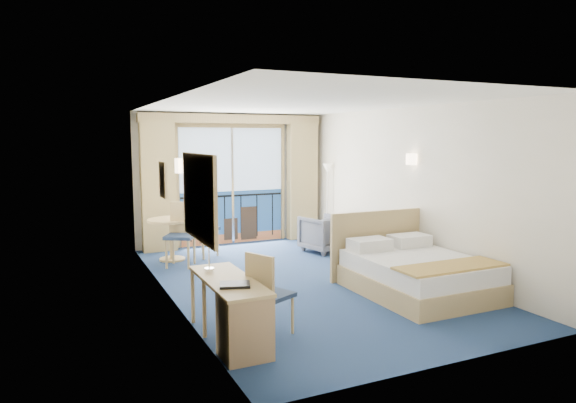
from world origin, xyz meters
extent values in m
plane|color=navy|center=(0.00, 0.00, 0.00)|extent=(6.50, 6.50, 0.00)
cube|color=silver|center=(0.00, 3.26, 1.35)|extent=(4.00, 0.02, 2.70)
cube|color=silver|center=(0.00, -3.26, 1.35)|extent=(4.00, 0.02, 2.70)
cube|color=silver|center=(-2.01, 0.00, 1.35)|extent=(0.02, 6.50, 2.70)
cube|color=silver|center=(2.01, 0.00, 1.35)|extent=(0.02, 6.50, 2.70)
cube|color=white|center=(0.00, 0.00, 2.71)|extent=(4.00, 6.50, 0.02)
cube|color=navy|center=(0.00, 3.22, 0.56)|extent=(2.20, 0.02, 1.08)
cube|color=#BBD6F7|center=(0.00, 3.22, 1.76)|extent=(2.20, 0.02, 1.32)
cube|color=#A15932|center=(0.00, 3.22, 0.10)|extent=(2.20, 0.02, 0.20)
cube|color=black|center=(0.00, 3.22, 1.00)|extent=(2.20, 0.02, 0.04)
cube|color=tan|center=(0.00, 3.21, 2.46)|extent=(2.36, 0.03, 0.12)
cube|color=tan|center=(-1.15, 3.21, 1.20)|extent=(0.06, 0.03, 2.40)
cube|color=tan|center=(1.15, 3.21, 1.20)|extent=(0.06, 0.03, 2.40)
cube|color=silver|center=(0.00, 3.21, 1.20)|extent=(0.05, 0.02, 2.40)
cube|color=#332317|center=(0.35, 3.21, 0.40)|extent=(0.35, 0.02, 0.70)
cube|color=#332317|center=(-0.55, 3.21, 0.40)|extent=(0.35, 0.02, 0.70)
cube|color=#332317|center=(-0.05, 3.21, 0.30)|extent=(0.30, 0.02, 0.45)
cube|color=black|center=(-0.90, 3.22, 0.55)|extent=(0.02, 0.01, 0.90)
cube|color=black|center=(-0.54, 3.22, 0.55)|extent=(0.02, 0.01, 0.90)
cube|color=black|center=(-0.18, 3.22, 0.55)|extent=(0.03, 0.01, 0.90)
cube|color=black|center=(0.18, 3.22, 0.55)|extent=(0.03, 0.01, 0.90)
cube|color=black|center=(0.54, 3.22, 0.55)|extent=(0.02, 0.01, 0.90)
cube|color=black|center=(0.90, 3.22, 0.55)|extent=(0.02, 0.01, 0.90)
cube|color=tan|center=(-1.55, 3.07, 1.28)|extent=(0.65, 0.22, 2.55)
cube|color=tan|center=(1.55, 3.07, 1.28)|extent=(0.65, 0.22, 2.55)
cube|color=tan|center=(0.00, 3.10, 2.58)|extent=(3.80, 0.25, 0.18)
cube|color=tan|center=(-1.98, -1.50, 1.55)|extent=(0.04, 1.25, 0.95)
cube|color=#B2BAC5|center=(-1.95, -1.50, 1.55)|extent=(0.01, 1.12, 0.82)
cube|color=tan|center=(-1.98, 0.45, 1.60)|extent=(0.03, 0.42, 0.52)
cube|color=gray|center=(-1.96, 0.45, 1.60)|extent=(0.01, 0.34, 0.44)
cylinder|color=#FFDCB2|center=(-1.94, -0.60, 1.85)|extent=(0.18, 0.18, 0.18)
cylinder|color=#FFDCB2|center=(1.94, -0.15, 1.85)|extent=(0.18, 0.18, 0.18)
cube|color=tan|center=(1.21, -1.31, 0.14)|extent=(1.54, 1.93, 0.29)
cube|color=silver|center=(1.21, -1.31, 0.41)|extent=(1.48, 1.87, 0.24)
cube|color=tan|center=(1.21, -1.93, 0.54)|extent=(1.52, 0.53, 0.03)
cube|color=silver|center=(0.84, -0.61, 0.62)|extent=(0.60, 0.39, 0.17)
cube|color=silver|center=(1.58, -0.61, 0.62)|extent=(0.60, 0.39, 0.17)
cube|color=tan|center=(1.21, -0.30, 0.53)|extent=(1.69, 0.06, 1.06)
cube|color=tan|center=(1.76, 0.10, 0.29)|extent=(0.45, 0.42, 0.58)
cube|color=white|center=(1.78, 0.15, 0.62)|extent=(0.20, 0.17, 0.07)
imported|color=#474C57|center=(1.34, 1.69, 0.35)|extent=(0.92, 0.93, 0.71)
cylinder|color=silver|center=(1.88, 2.53, 0.02)|extent=(0.23, 0.23, 0.03)
cylinder|color=silver|center=(1.88, 2.53, 0.78)|extent=(0.03, 0.03, 1.56)
cone|color=white|center=(1.88, 2.53, 1.56)|extent=(0.21, 0.21, 0.19)
cube|color=tan|center=(-1.74, -1.77, 0.66)|extent=(0.50, 1.46, 0.04)
cube|color=tan|center=(-1.74, -2.27, 0.32)|extent=(0.47, 0.44, 0.65)
cylinder|color=tan|center=(-1.96, -1.58, 0.32)|extent=(0.05, 0.05, 0.65)
cylinder|color=tan|center=(-1.52, -1.58, 0.32)|extent=(0.05, 0.05, 0.65)
cylinder|color=tan|center=(-1.96, -1.08, 0.32)|extent=(0.05, 0.05, 0.65)
cylinder|color=tan|center=(-1.52, -1.08, 0.32)|extent=(0.05, 0.05, 0.65)
cube|color=#1F2F4A|center=(-1.26, -1.81, 0.45)|extent=(0.54, 0.54, 0.05)
cube|color=tan|center=(-1.43, -1.89, 0.71)|extent=(0.21, 0.39, 0.48)
cylinder|color=tan|center=(-1.04, -1.89, 0.22)|extent=(0.03, 0.03, 0.44)
cylinder|color=tan|center=(-1.17, -1.59, 0.22)|extent=(0.03, 0.03, 0.44)
cylinder|color=tan|center=(-1.34, -2.03, 0.22)|extent=(0.03, 0.03, 0.44)
cylinder|color=tan|center=(-1.47, -1.73, 0.22)|extent=(0.03, 0.03, 0.44)
cube|color=black|center=(-1.77, -2.06, 0.70)|extent=(0.36, 0.31, 0.03)
cylinder|color=silver|center=(-1.84, -1.37, 0.71)|extent=(0.11, 0.11, 0.02)
cylinder|color=silver|center=(-1.84, -1.37, 0.89)|extent=(0.01, 0.01, 0.37)
cone|color=white|center=(-1.84, -1.37, 1.07)|extent=(0.10, 0.10, 0.09)
cylinder|color=tan|center=(-1.50, 2.22, 0.73)|extent=(0.84, 0.84, 0.04)
cylinder|color=tan|center=(-1.50, 2.22, 0.37)|extent=(0.08, 0.08, 0.73)
cylinder|color=tan|center=(-1.50, 2.22, 0.02)|extent=(0.46, 0.46, 0.03)
cube|color=#1F2F4A|center=(-0.91, 2.26, 0.52)|extent=(0.64, 0.64, 0.06)
cube|color=tan|center=(-1.10, 2.15, 0.81)|extent=(0.28, 0.42, 0.55)
cylinder|color=tan|center=(-0.65, 2.19, 0.25)|extent=(0.04, 0.04, 0.50)
cylinder|color=tan|center=(-0.85, 2.52, 0.25)|extent=(0.04, 0.04, 0.50)
cylinder|color=tan|center=(-0.98, 2.00, 0.25)|extent=(0.04, 0.04, 0.50)
cylinder|color=tan|center=(-1.17, 2.33, 0.25)|extent=(0.04, 0.04, 0.50)
cube|color=#1F2F4A|center=(-1.47, 1.69, 0.52)|extent=(0.64, 0.64, 0.06)
cube|color=tan|center=(-1.36, 1.88, 0.81)|extent=(0.43, 0.27, 0.56)
cylinder|color=tan|center=(-1.72, 1.62, 0.25)|extent=(0.04, 0.04, 0.50)
cylinder|color=tan|center=(-1.40, 1.43, 0.25)|extent=(0.04, 0.04, 0.50)
cylinder|color=tan|center=(-1.54, 1.95, 0.25)|extent=(0.04, 0.04, 0.50)
cylinder|color=tan|center=(-1.21, 1.76, 0.25)|extent=(0.04, 0.04, 0.50)
camera|label=1|loc=(-3.42, -6.91, 2.18)|focal=32.00mm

